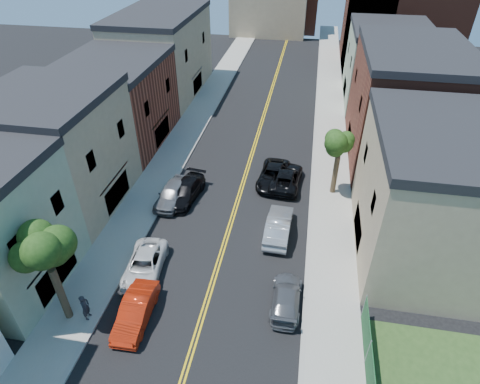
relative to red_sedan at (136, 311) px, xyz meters
The scene contains 25 objects.
sidewalk_left 25.74m from the red_sedan, 99.17° to the left, with size 3.20×100.00×0.15m, color gray.
sidewalk_right 27.98m from the red_sedan, 65.27° to the left, with size 3.20×100.00×0.15m, color gray.
curb_left 25.52m from the red_sedan, 95.28° to the left, with size 0.30×100.00×0.15m, color gray.
curb_right 27.29m from the red_sedan, 68.61° to the left, with size 0.30×100.00×0.15m, color gray.
bldg_left_tan_near 15.05m from the red_sedan, 134.43° to the left, with size 9.00×10.00×9.00m, color #998466.
bldg_left_brick 23.93m from the red_sedan, 115.48° to the left, with size 9.00×12.00×8.00m, color brown.
bldg_left_tan_far 37.06m from the red_sedan, 106.07° to the left, with size 9.00×16.00×9.50m, color #998466.
bldg_right_tan 20.48m from the red_sedan, 27.85° to the left, with size 9.00×12.00×9.00m, color #998466.
bldg_right_brick 29.71m from the red_sedan, 52.75° to the left, with size 9.00×14.00×10.00m, color brown.
bldg_right_palegrn 41.57m from the red_sedan, 64.55° to the left, with size 9.00×12.00×8.50m, color gray.
church 56.58m from the red_sedan, 69.01° to the left, with size 16.20×14.20×22.60m.
backdrop_left 67.61m from the red_sedan, 90.17° to the left, with size 14.00×8.00×12.00m, color #998466.
backdrop_center 71.63m from the red_sedan, 86.95° to the left, with size 10.00×8.00×10.00m, color brown.
tree_left_mid 7.14m from the red_sedan, behind, with size 5.20×5.20×9.29m.
tree_right_far 20.00m from the red_sedan, 52.75° to the left, with size 4.40×4.40×8.03m.
red_sedan is the anchor object (origin of this frame).
white_pickup 3.81m from the red_sedan, 103.48° to the left, with size 2.31×5.01×1.39m, color silver.
grey_car_left 11.88m from the red_sedan, 97.49° to the left, with size 1.95×4.84×1.65m, color #595C61.
black_car_left 12.38m from the red_sedan, 92.84° to the left, with size 2.11×5.18×1.50m, color black.
grey_car_right 9.13m from the red_sedan, 17.12° to the left, with size 1.80×4.43×1.29m, color #4E5055.
black_car_right 12.44m from the red_sedan, 52.32° to the left, with size 1.61×3.99×1.36m, color black.
silver_car_right 11.92m from the red_sedan, 50.37° to the left, with size 1.77×5.07×1.67m, color #A1A3A8.
dark_car_right_far 17.71m from the red_sedan, 64.59° to the left, with size 2.51×5.45×1.51m, color black.
black_suv_lane 17.35m from the red_sedan, 68.16° to the left, with size 2.47×5.36×1.49m, color black.
pedestrian_left 2.96m from the red_sedan, behind, with size 0.67×0.44×1.84m, color #23242A.
Camera 1 is at (4.98, 0.78, 20.33)m, focal length 29.88 mm.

